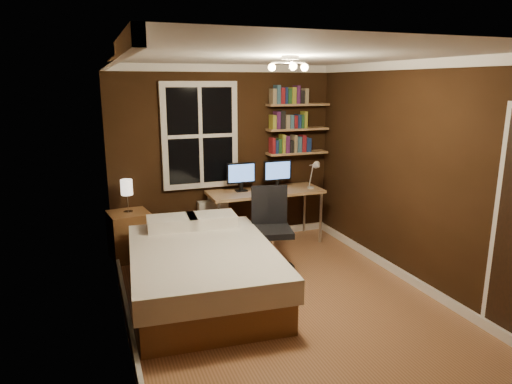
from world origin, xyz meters
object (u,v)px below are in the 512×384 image
object	(u,v)px
desk	(265,195)
monitor_left	(241,177)
radiator	(213,222)
monitor_right	(277,174)
bedside_lamp	(127,196)
desk_lamp	(314,174)
nightstand	(130,235)
office_chair	(271,239)
bed	(203,271)

from	to	relation	value
desk	monitor_left	distance (m)	0.43
radiator	monitor_right	size ratio (longest dim) A/B	1.51
bedside_lamp	desk_lamp	distance (m)	2.57
nightstand	desk_lamp	xyz separation A→B (m)	(2.55, -0.25, 0.68)
desk_lamp	office_chair	world-z (taller)	desk_lamp
office_chair	bedside_lamp	bearing A→B (deg)	159.69
radiator	bed	bearing A→B (deg)	-108.79
desk	desk_lamp	distance (m)	0.75
bedside_lamp	nightstand	bearing A→B (deg)	0.00
office_chair	nightstand	bearing A→B (deg)	159.69
bedside_lamp	monitor_right	world-z (taller)	monitor_right
monitor_left	monitor_right	world-z (taller)	same
radiator	desk_lamp	xyz separation A→B (m)	(1.38, -0.38, 0.68)
monitor_left	bedside_lamp	bearing A→B (deg)	-179.78
nightstand	monitor_left	world-z (taller)	monitor_left
monitor_right	bedside_lamp	bearing A→B (deg)	-179.84
nightstand	office_chair	bearing A→B (deg)	-41.28
bed	monitor_left	distance (m)	1.85
nightstand	desk	distance (m)	1.93
bed	desk	xyz separation A→B (m)	(1.25, 1.37, 0.41)
monitor_left	nightstand	bearing A→B (deg)	-179.78
radiator	monitor_left	world-z (taller)	monitor_left
bed	bedside_lamp	world-z (taller)	bedside_lamp
monitor_right	office_chair	bearing A→B (deg)	-116.38
desk	desk_lamp	xyz separation A→B (m)	(0.67, -0.17, 0.28)
monitor_left	radiator	bearing A→B (deg)	161.29
bed	bedside_lamp	bearing A→B (deg)	117.87
bed	radiator	world-z (taller)	bed
radiator	nightstand	bearing A→B (deg)	-173.34
bedside_lamp	office_chair	world-z (taller)	bedside_lamp
bedside_lamp	office_chair	xyz separation A→B (m)	(1.59, -1.02, -0.44)
radiator	office_chair	distance (m)	1.23
monitor_right	office_chair	size ratio (longest dim) A/B	0.41
nightstand	monitor_right	xyz separation A→B (m)	(2.10, 0.01, 0.67)
office_chair	monitor_right	bearing A→B (deg)	75.85
bedside_lamp	desk_lamp	xyz separation A→B (m)	(2.55, -0.25, 0.16)
nightstand	bedside_lamp	xyz separation A→B (m)	(0.00, 0.00, 0.53)
bed	desk	distance (m)	1.90
bedside_lamp	desk	xyz separation A→B (m)	(1.88, -0.08, -0.12)
radiator	desk	xyz separation A→B (m)	(0.72, -0.21, 0.40)
monitor_left	office_chair	distance (m)	1.18
radiator	desk_lamp	bearing A→B (deg)	-15.48
nightstand	office_chair	size ratio (longest dim) A/B	0.60
bed	monitor_left	world-z (taller)	monitor_left
monitor_left	office_chair	size ratio (longest dim) A/B	0.41
radiator	desk_lamp	size ratio (longest dim) A/B	1.44
desk	nightstand	bearing A→B (deg)	177.70
radiator	monitor_left	distance (m)	0.77
desk	monitor_right	size ratio (longest dim) A/B	3.89
nightstand	desk_lamp	bearing A→B (deg)	-14.29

